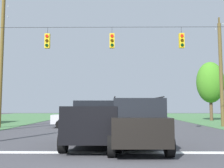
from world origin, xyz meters
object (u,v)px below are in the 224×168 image
(pickup_truck, at_px, (95,123))
(utility_pole_near_left, at_px, (1,58))
(utility_pole_mid_right, at_px, (221,73))
(overhead_signal_span, at_px, (111,71))
(tree_roadside_far_right, at_px, (210,83))
(distant_car_oncoming, at_px, (79,118))
(suv_black, at_px, (136,122))
(distant_car_crossing_white, at_px, (84,115))

(pickup_truck, xyz_separation_m, utility_pole_near_left, (-8.33, 8.84, 4.65))
(utility_pole_near_left, bearing_deg, utility_pole_mid_right, 3.99)
(utility_pole_mid_right, bearing_deg, overhead_signal_span, -150.38)
(utility_pole_near_left, relative_size, tree_roadside_far_right, 1.60)
(distant_car_oncoming, height_order, tree_roadside_far_right, tree_roadside_far_right)
(suv_black, xyz_separation_m, distant_car_oncoming, (-3.75, 10.47, -0.27))
(utility_pole_mid_right, bearing_deg, distant_car_oncoming, -176.73)
(pickup_truck, relative_size, distant_car_oncoming, 1.22)
(pickup_truck, height_order, utility_pole_mid_right, utility_pole_mid_right)
(distant_car_oncoming, bearing_deg, suv_black, -70.29)
(pickup_truck, bearing_deg, suv_black, -31.41)
(pickup_truck, distance_m, suv_black, 2.01)
(utility_pole_near_left, height_order, tree_roadside_far_right, utility_pole_near_left)
(distant_car_oncoming, height_order, utility_pole_near_left, utility_pole_near_left)
(utility_pole_near_left, bearing_deg, distant_car_crossing_white, 46.52)
(overhead_signal_span, relative_size, pickup_truck, 3.33)
(suv_black, height_order, utility_pole_near_left, utility_pole_near_left)
(utility_pole_near_left, bearing_deg, overhead_signal_span, -24.15)
(distant_car_crossing_white, bearing_deg, utility_pole_near_left, -133.48)
(utility_pole_near_left, bearing_deg, suv_black, -44.55)
(suv_black, relative_size, tree_roadside_far_right, 0.68)
(distant_car_oncoming, xyz_separation_m, tree_roadside_far_right, (14.45, 9.63, 3.78))
(suv_black, height_order, distant_car_oncoming, suv_black)
(distant_car_crossing_white, xyz_separation_m, tree_roadside_far_right, (14.70, 3.85, 3.78))
(utility_pole_mid_right, distance_m, tree_roadside_far_right, 9.27)
(overhead_signal_span, xyz_separation_m, utility_pole_near_left, (-8.96, 4.02, 1.61))
(pickup_truck, xyz_separation_m, utility_pole_mid_right, (9.95, 10.11, 3.61))
(overhead_signal_span, distance_m, utility_pole_near_left, 9.95)
(suv_black, relative_size, utility_pole_mid_right, 0.51)
(overhead_signal_span, distance_m, distant_car_crossing_white, 11.26)
(overhead_signal_span, xyz_separation_m, pickup_truck, (-0.64, -4.82, -3.03))
(distant_car_crossing_white, relative_size, tree_roadside_far_right, 0.62)
(utility_pole_mid_right, relative_size, tree_roadside_far_right, 1.33)
(overhead_signal_span, distance_m, pickup_truck, 5.73)
(suv_black, height_order, utility_pole_mid_right, utility_pole_mid_right)
(distant_car_crossing_white, height_order, utility_pole_mid_right, utility_pole_mid_right)
(pickup_truck, height_order, distant_car_crossing_white, pickup_truck)
(distant_car_oncoming, xyz_separation_m, utility_pole_near_left, (-6.29, -0.59, 4.82))
(overhead_signal_span, distance_m, tree_roadside_far_right, 18.48)
(distant_car_crossing_white, height_order, tree_roadside_far_right, tree_roadside_far_right)
(distant_car_oncoming, distance_m, utility_pole_mid_right, 12.59)
(distant_car_crossing_white, bearing_deg, suv_black, -76.17)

